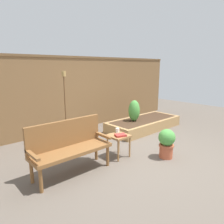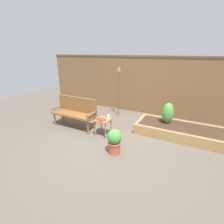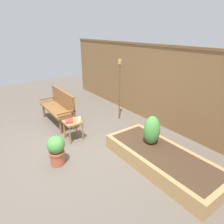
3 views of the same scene
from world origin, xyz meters
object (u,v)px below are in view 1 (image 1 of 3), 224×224
object	(u,v)px
garden_bench	(69,143)
side_table	(119,139)
potted_boxwood	(167,142)
book_on_table	(120,135)
shrub_near_bench	(134,111)
tiki_torch	(65,94)
cup_on_table	(117,130)

from	to	relation	value
garden_bench	side_table	world-z (taller)	garden_bench
side_table	potted_boxwood	xyz separation A→B (m)	(0.71, -0.69, -0.06)
side_table	book_on_table	world-z (taller)	book_on_table
book_on_table	potted_boxwood	world-z (taller)	potted_boxwood
book_on_table	shrub_near_bench	distance (m)	1.94
shrub_near_bench	tiki_torch	size ratio (longest dim) A/B	0.35
book_on_table	garden_bench	bearing A→B (deg)	-169.88
book_on_table	cup_on_table	bearing A→B (deg)	82.50
garden_bench	potted_boxwood	world-z (taller)	garden_bench
book_on_table	potted_boxwood	distance (m)	0.97
garden_bench	cup_on_table	bearing A→B (deg)	0.77
garden_bench	potted_boxwood	distance (m)	1.99
side_table	cup_on_table	bearing A→B (deg)	55.85
potted_boxwood	garden_bench	bearing A→B (deg)	155.74
side_table	book_on_table	distance (m)	0.13
shrub_near_bench	potted_boxwood	bearing A→B (deg)	-117.15
cup_on_table	potted_boxwood	size ratio (longest dim) A/B	0.18
cup_on_table	potted_boxwood	xyz separation A→B (m)	(0.62, -0.83, -0.19)
garden_bench	cup_on_table	world-z (taller)	garden_bench
potted_boxwood	shrub_near_bench	world-z (taller)	shrub_near_bench
garden_bench	tiki_torch	bearing A→B (deg)	62.25
garden_bench	shrub_near_bench	distance (m)	2.83
tiki_torch	garden_bench	bearing A→B (deg)	-117.75
cup_on_table	shrub_near_bench	bearing A→B (deg)	30.42
potted_boxwood	side_table	bearing A→B (deg)	135.78
cup_on_table	book_on_table	size ratio (longest dim) A/B	0.52
cup_on_table	garden_bench	bearing A→B (deg)	-179.23
potted_boxwood	tiki_torch	xyz separation A→B (m)	(-1.01, 2.33, 0.86)
book_on_table	potted_boxwood	bearing A→B (deg)	-19.73
cup_on_table	book_on_table	distance (m)	0.24
cup_on_table	book_on_table	xyz separation A→B (m)	(-0.11, -0.21, -0.03)
garden_bench	book_on_table	world-z (taller)	garden_bench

